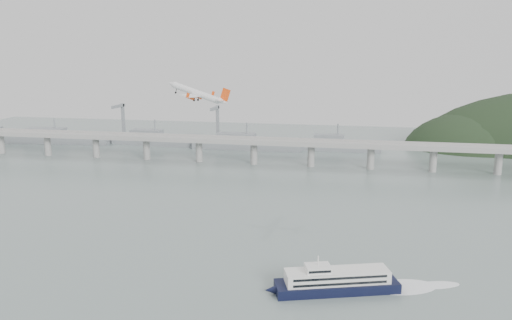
# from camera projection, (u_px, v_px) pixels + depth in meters

# --- Properties ---
(ground) EXTENTS (900.00, 900.00, 0.00)m
(ground) POSITION_uv_depth(u_px,v_px,m) (234.00, 256.00, 241.19)
(ground) COLOR slate
(ground) RESTS_ON ground
(bridge) EXTENTS (800.00, 22.00, 23.90)m
(bridge) POSITION_uv_depth(u_px,v_px,m) (287.00, 145.00, 429.45)
(bridge) COLOR gray
(bridge) RESTS_ON ground
(distant_fleet) EXTENTS (453.00, 60.90, 40.00)m
(distant_fleet) POSITION_uv_depth(u_px,v_px,m) (149.00, 140.00, 522.95)
(distant_fleet) COLOR slate
(distant_fleet) RESTS_ON ground
(ferry) EXTENTS (81.73, 33.72, 15.86)m
(ferry) POSITION_uv_depth(u_px,v_px,m) (337.00, 281.00, 205.67)
(ferry) COLOR black
(ferry) RESTS_ON ground
(airliner) EXTENTS (41.92, 38.07, 15.37)m
(airliner) POSITION_uv_depth(u_px,v_px,m) (198.00, 94.00, 303.34)
(airliner) COLOR silver
(airliner) RESTS_ON ground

